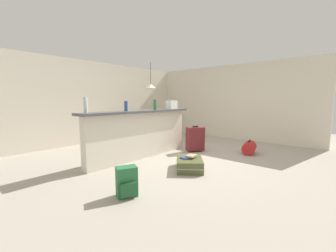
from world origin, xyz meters
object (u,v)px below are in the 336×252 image
bottle_amber (175,105)px  dining_chair_far_side (145,124)px  bottle_blue (126,106)px  suitcase_flat_olive (189,164)px  dining_table (154,121)px  duffel_bag_red (249,148)px  pendant_lamp (151,86)px  book_stack (189,157)px  bottle_green (155,105)px  suitcase_upright_maroon (195,139)px  bottle_clear (86,105)px  backpack_green (127,182)px  grocery_bag (172,105)px  dining_chair_near_partition (165,127)px

bottle_amber → dining_chair_far_side: 1.87m
bottle_blue → suitcase_flat_olive: 1.79m
dining_table → duffel_bag_red: 3.03m
dining_chair_far_side → pendant_lamp: bearing=-107.0°
bottle_amber → suitcase_flat_olive: 2.12m
pendant_lamp → book_stack: bearing=-120.2°
bottle_blue → bottle_green: bearing=-2.6°
bottle_blue → suitcase_flat_olive: bottle_blue is taller
bottle_blue → suitcase_upright_maroon: bearing=-18.7°
bottle_clear → dining_table: bearing=21.7°
duffel_bag_red → suitcase_upright_maroon: 1.35m
dining_table → backpack_green: size_ratio=2.62×
pendant_lamp → book_stack: pendant_lamp is taller
bottle_blue → bottle_amber: bottle_blue is taller
bottle_green → dining_table: 1.85m
suitcase_flat_olive → backpack_green: size_ratio=2.03×
backpack_green → pendant_lamp: bearing=41.0°
bottle_clear → pendant_lamp: bearing=23.3°
dining_chair_far_side → backpack_green: 4.43m
bottle_amber → pendant_lamp: (0.32, 1.26, 0.56)m
bottle_green → suitcase_upright_maroon: 1.39m
bottle_clear → suitcase_flat_olive: size_ratio=0.34×
bottle_clear → dining_table: 3.22m
grocery_bag → dining_chair_far_side: 2.01m
pendant_lamp → bottle_green: bearing=-130.9°
pendant_lamp → grocery_bag: bearing=-112.2°
bottle_amber → suitcase_upright_maroon: 1.07m
backpack_green → dining_chair_near_partition: bearing=33.6°
bottle_clear → bottle_amber: (2.54, -0.03, -0.04)m
bottle_clear → backpack_green: (-0.19, -1.41, -1.04)m
duffel_bag_red → backpack_green: bearing=173.8°
bottle_blue → duffel_bag_red: 3.16m
dining_chair_near_partition → suitcase_flat_olive: bearing=-127.5°
bottle_blue → dining_table: bottle_blue is taller
dining_table → dining_chair_near_partition: 0.57m
suitcase_flat_olive → duffel_bag_red: size_ratio=1.59×
bottle_green → book_stack: size_ratio=0.75×
dining_chair_near_partition → book_stack: size_ratio=2.89×
bottle_clear → dining_chair_far_side: 3.49m
grocery_bag → duffel_bag_red: bearing=-59.6°
grocery_bag → suitcase_flat_olive: grocery_bag is taller
duffel_bag_red → dining_chair_near_partition: bearing=100.0°
suitcase_upright_maroon → book_stack: 1.48m
backpack_green → grocery_bag: bearing=27.6°
dining_chair_far_side → suitcase_upright_maroon: 2.33m
dining_chair_far_side → book_stack: 3.46m
dining_chair_near_partition → duffel_bag_red: 2.48m
bottle_green → book_stack: 1.65m
grocery_bag → dining_chair_far_side: bearing=69.0°
grocery_bag → bottle_green: bearing=178.1°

